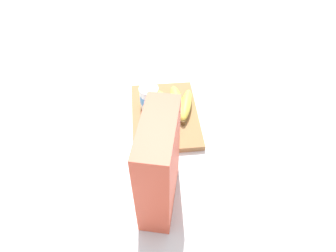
# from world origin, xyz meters

# --- Properties ---
(ground_plane) EXTENTS (2.40, 2.40, 0.00)m
(ground_plane) POSITION_xyz_m (0.00, 0.00, 0.00)
(ground_plane) COLOR silver
(cutting_board) EXTENTS (0.32, 0.22, 0.02)m
(cutting_board) POSITION_xyz_m (0.00, 0.00, 0.01)
(cutting_board) COLOR olive
(cutting_board) RESTS_ON ground_plane
(cereal_box) EXTENTS (0.22, 0.13, 0.29)m
(cereal_box) POSITION_xyz_m (-0.31, 0.04, 0.14)
(cereal_box) COLOR #D85138
(cereal_box) RESTS_ON ground_plane
(yogurt_cup_front) EXTENTS (0.07, 0.07, 0.09)m
(yogurt_cup_front) POSITION_xyz_m (-0.06, 0.03, 0.06)
(yogurt_cup_front) COLOR white
(yogurt_cup_front) RESTS_ON cutting_board
(yogurt_cup_back) EXTENTS (0.07, 0.07, 0.08)m
(yogurt_cup_back) POSITION_xyz_m (0.04, 0.05, 0.06)
(yogurt_cup_back) COLOR white
(yogurt_cup_back) RESTS_ON cutting_board
(banana_bunch) EXTENTS (0.18, 0.14, 0.04)m
(banana_bunch) POSITION_xyz_m (0.02, -0.05, 0.04)
(banana_bunch) COLOR #DCC748
(banana_bunch) RESTS_ON cutting_board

